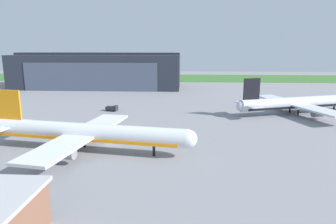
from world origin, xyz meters
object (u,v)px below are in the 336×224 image
maintenance_hangar (98,71)px  airliner_far_left (299,103)px  stair_truck (112,108)px  airliner_near_right (86,133)px

maintenance_hangar → airliner_far_left: maintenance_hangar is taller
maintenance_hangar → airliner_far_left: (86.48, -63.37, -5.50)m
maintenance_hangar → stair_truck: size_ratio=20.61×
maintenance_hangar → stair_truck: (22.98, -62.55, -8.13)m
airliner_far_left → airliner_near_right: bearing=-145.5°
maintenance_hangar → airliner_far_left: bearing=-36.2°
airliner_far_left → stair_truck: airliner_far_left is taller
airliner_near_right → stair_truck: airliner_near_right is taller
maintenance_hangar → stair_truck: maintenance_hangar is taller
airliner_far_left → stair_truck: size_ratio=10.10×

